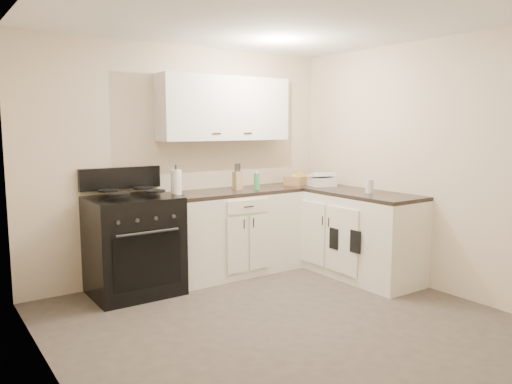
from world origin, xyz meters
TOP-DOWN VIEW (x-y plane):
  - floor at (0.00, 0.00)m, footprint 3.60×3.60m
  - ceiling at (0.00, 0.00)m, footprint 3.60×3.60m
  - wall_back at (0.00, 1.80)m, footprint 3.60×0.00m
  - wall_right at (1.80, 0.00)m, footprint 0.00×3.60m
  - wall_left at (-1.80, 0.00)m, footprint 0.00×3.60m
  - wall_front at (0.00, -1.80)m, footprint 3.60×0.00m
  - base_cabinets_back at (0.43, 1.50)m, footprint 1.55×0.60m
  - base_cabinets_right at (1.50, 0.85)m, footprint 0.60×1.90m
  - countertop_back at (0.43, 1.50)m, footprint 1.55×0.60m
  - countertop_right at (1.50, 0.85)m, footprint 0.60×1.90m
  - upper_cabinets at (0.43, 1.65)m, footprint 1.55×0.30m
  - stove at (-0.75, 1.48)m, footprint 0.84×0.71m
  - knife_block at (0.51, 1.54)m, footprint 0.10×0.09m
  - paper_towel at (-0.27, 1.48)m, footprint 0.11×0.11m
  - soap_bottle at (0.68, 1.40)m, footprint 0.07×0.07m
  - wicker_basket at (1.36, 1.50)m, footprint 0.39×0.32m
  - countertop_grill at (1.51, 1.24)m, footprint 0.34×0.33m
  - glass_jar at (1.51, 0.49)m, footprint 0.09×0.09m
  - oven_mitt_near at (1.18, 0.35)m, footprint 0.02×0.13m
  - oven_mitt_far at (1.18, 0.66)m, footprint 0.02×0.13m

SIDE VIEW (x-z plane):
  - floor at x=0.00m, z-range 0.00..0.00m
  - base_cabinets_back at x=0.43m, z-range 0.00..0.90m
  - base_cabinets_right at x=1.50m, z-range 0.00..0.90m
  - oven_mitt_far at x=1.18m, z-range 0.34..0.57m
  - stove at x=-0.75m, z-range -0.05..0.97m
  - oven_mitt_near at x=1.18m, z-range 0.36..0.59m
  - countertop_back at x=0.43m, z-range 0.90..0.94m
  - countertop_right at x=1.50m, z-range 0.90..0.94m
  - countertop_grill at x=1.51m, z-range 0.94..1.04m
  - wicker_basket at x=1.36m, z-range 0.94..1.05m
  - glass_jar at x=1.51m, z-range 0.94..1.09m
  - soap_bottle at x=0.68m, z-range 0.94..1.12m
  - knife_block at x=0.51m, z-range 0.94..1.14m
  - paper_towel at x=-0.27m, z-range 0.94..1.20m
  - wall_back at x=0.00m, z-range -0.55..3.05m
  - wall_right at x=1.80m, z-range -0.55..3.05m
  - wall_left at x=-1.80m, z-range -0.55..3.05m
  - wall_front at x=0.00m, z-range -0.55..3.05m
  - upper_cabinets at x=0.43m, z-range 1.49..2.19m
  - ceiling at x=0.00m, z-range 2.50..2.50m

